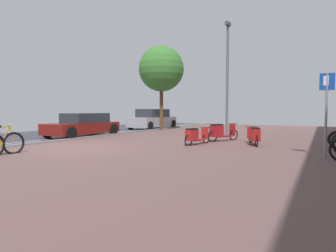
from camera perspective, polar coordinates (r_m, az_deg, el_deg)
ground at (r=10.18m, az=-12.21°, el=-4.94°), size 21.00×40.00×0.13m
bicycle_foreground at (r=10.26m, az=-30.77°, el=-2.89°), size 0.67×1.40×1.11m
scooter_near at (r=11.49m, az=5.52°, el=-1.99°), size 0.69×1.64×0.71m
scooter_mid at (r=12.98m, az=10.58°, el=-1.19°), size 0.99×1.70×0.82m
scooter_far at (r=11.82m, az=17.11°, el=-1.86°), size 0.88×1.70×0.75m
parked_car_near at (r=15.87m, az=-16.80°, el=0.17°), size 1.85×4.14×1.25m
parked_car_far at (r=21.48m, az=-3.07°, el=1.36°), size 1.86×4.47×1.49m
parking_sign at (r=9.53m, az=29.47°, el=3.62°), size 0.40×0.07×2.50m
lamp_post at (r=15.81m, az=11.96°, el=10.35°), size 0.20×0.52×6.13m
street_tree at (r=20.31m, az=-1.36°, el=11.49°), size 3.21×3.21×5.94m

